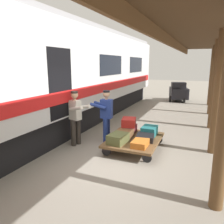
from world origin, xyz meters
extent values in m
plane|color=gray|center=(0.00, 0.00, 0.00)|extent=(60.00, 60.00, 0.00)
cylinder|color=brown|center=(-2.40, -9.48, 1.70)|extent=(0.24, 0.24, 3.40)
cylinder|color=brown|center=(-2.40, -6.77, 1.70)|extent=(0.24, 0.24, 3.40)
cylinder|color=brown|center=(-2.40, -4.06, 1.70)|extent=(0.24, 0.24, 3.40)
cylinder|color=brown|center=(-2.40, -1.35, 1.70)|extent=(0.24, 0.24, 3.40)
cube|color=brown|center=(-0.85, 0.00, 3.25)|extent=(0.08, 19.77, 0.30)
cube|color=silver|center=(3.27, 0.00, 2.35)|extent=(3.00, 21.43, 2.90)
cube|color=black|center=(3.27, 0.00, 0.45)|extent=(2.55, 20.36, 0.90)
cube|color=#99999E|center=(3.27, 0.00, 3.90)|extent=(2.76, 21.00, 0.20)
cube|color=red|center=(1.76, 0.00, 1.55)|extent=(0.03, 21.00, 0.36)
cube|color=black|center=(1.76, -7.50, 2.45)|extent=(0.02, 2.36, 0.84)
cube|color=black|center=(1.76, -3.75, 2.45)|extent=(0.02, 2.36, 0.84)
cube|color=black|center=(1.82, 0.00, 1.95)|extent=(0.12, 1.10, 2.00)
cube|color=brown|center=(-0.24, -0.74, 0.29)|extent=(1.44, 1.91, 0.07)
cylinder|color=black|center=(-0.82, 0.03, 0.13)|extent=(0.25, 0.05, 0.25)
cylinder|color=black|center=(0.34, 0.03, 0.13)|extent=(0.25, 0.05, 0.25)
cylinder|color=black|center=(-0.82, -1.50, 0.13)|extent=(0.25, 0.05, 0.25)
cylinder|color=black|center=(0.34, -1.50, 0.13)|extent=(0.25, 0.05, 0.25)
cube|color=#CC6B23|center=(-0.57, -0.21, 0.41)|extent=(0.39, 0.59, 0.17)
cube|color=black|center=(-0.57, -0.74, 0.41)|extent=(0.56, 0.62, 0.17)
cube|color=brown|center=(0.08, -0.74, 0.43)|extent=(0.49, 0.58, 0.22)
cube|color=brown|center=(0.08, -0.21, 0.46)|extent=(0.52, 0.66, 0.26)
cube|color=maroon|center=(0.08, -1.26, 0.44)|extent=(0.42, 0.64, 0.23)
cube|color=#1E666B|center=(-0.57, -1.26, 0.46)|extent=(0.44, 0.58, 0.27)
cube|color=#AD231E|center=(0.11, -1.23, 0.68)|extent=(0.54, 0.63, 0.25)
cylinder|color=navy|center=(0.77, -1.04, 0.41)|extent=(0.16, 0.16, 0.82)
cylinder|color=navy|center=(0.75, -0.84, 0.41)|extent=(0.16, 0.16, 0.82)
cube|color=navy|center=(0.76, -0.94, 1.12)|extent=(0.38, 0.25, 0.60)
cylinder|color=tan|center=(0.76, -0.94, 1.45)|extent=(0.09, 0.09, 0.06)
sphere|color=tan|center=(0.76, -0.94, 1.59)|extent=(0.22, 0.22, 0.22)
cylinder|color=black|center=(0.76, -0.94, 1.67)|extent=(0.21, 0.21, 0.06)
cylinder|color=navy|center=(0.99, -1.08, 1.22)|extent=(0.54, 0.14, 0.21)
cylinder|color=navy|center=(0.96, -0.76, 1.22)|extent=(0.54, 0.14, 0.21)
cylinder|color=#332D28|center=(1.60, -0.29, 0.41)|extent=(0.16, 0.16, 0.82)
cylinder|color=#332D28|center=(1.54, -0.48, 0.41)|extent=(0.16, 0.16, 0.82)
cube|color=silver|center=(1.57, -0.39, 1.12)|extent=(0.41, 0.31, 0.60)
cylinder|color=tan|center=(1.57, -0.39, 1.45)|extent=(0.09, 0.09, 0.06)
sphere|color=tan|center=(1.57, -0.39, 1.59)|extent=(0.22, 0.22, 0.22)
cylinder|color=#332D28|center=(1.57, -0.39, 1.67)|extent=(0.21, 0.21, 0.06)
cylinder|color=silver|center=(1.40, -0.17, 1.22)|extent=(0.54, 0.24, 0.21)
cylinder|color=silver|center=(1.31, -0.48, 1.22)|extent=(0.54, 0.24, 0.21)
cube|color=black|center=(-0.45, -10.35, 0.55)|extent=(1.48, 1.92, 0.70)
cube|color=black|center=(-0.45, -10.00, 1.05)|extent=(1.04, 0.90, 0.50)
cylinder|color=black|center=(-0.90, -9.75, 0.20)|extent=(0.12, 0.40, 0.40)
cylinder|color=black|center=(0.00, -9.75, 0.20)|extent=(0.12, 0.40, 0.40)
cylinder|color=black|center=(-0.90, -10.95, 0.20)|extent=(0.12, 0.40, 0.40)
cylinder|color=black|center=(0.00, -10.95, 0.20)|extent=(0.12, 0.40, 0.40)
camera|label=1|loc=(-2.04, 5.29, 2.52)|focal=35.37mm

